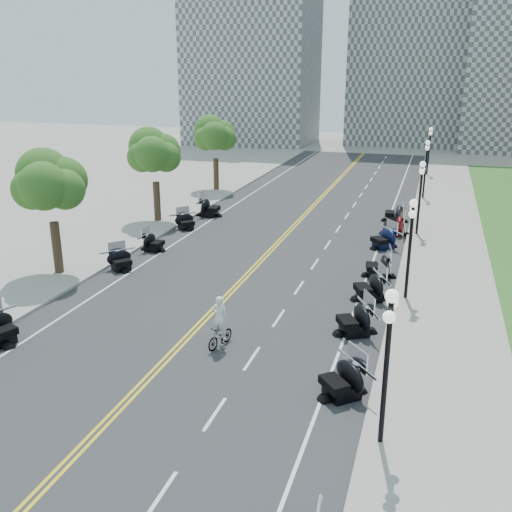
% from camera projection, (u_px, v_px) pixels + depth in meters
% --- Properties ---
extents(ground, '(160.00, 160.00, 0.00)m').
position_uv_depth(ground, '(214.00, 310.00, 27.08)').
color(ground, gray).
extents(road, '(16.00, 90.00, 0.01)m').
position_uv_depth(road, '(272.00, 249.00, 36.13)').
color(road, '#333335').
rests_on(road, ground).
extents(centerline_yellow_a, '(0.12, 90.00, 0.00)m').
position_uv_depth(centerline_yellow_a, '(270.00, 249.00, 36.16)').
color(centerline_yellow_a, yellow).
rests_on(centerline_yellow_a, road).
extents(centerline_yellow_b, '(0.12, 90.00, 0.00)m').
position_uv_depth(centerline_yellow_b, '(274.00, 249.00, 36.09)').
color(centerline_yellow_b, yellow).
rests_on(centerline_yellow_b, road).
extents(edge_line_north, '(0.12, 90.00, 0.00)m').
position_uv_depth(edge_line_north, '(374.00, 259.00, 34.30)').
color(edge_line_north, white).
rests_on(edge_line_north, road).
extents(edge_line_south, '(0.12, 90.00, 0.00)m').
position_uv_depth(edge_line_south, '(180.00, 240.00, 37.96)').
color(edge_line_south, white).
rests_on(edge_line_south, road).
extents(lane_dash_3, '(0.12, 2.00, 0.00)m').
position_uv_depth(lane_dash_3, '(160.00, 496.00, 15.29)').
color(lane_dash_3, white).
rests_on(lane_dash_3, road).
extents(lane_dash_4, '(0.12, 2.00, 0.00)m').
position_uv_depth(lane_dash_4, '(215.00, 414.00, 18.91)').
color(lane_dash_4, white).
rests_on(lane_dash_4, road).
extents(lane_dash_5, '(0.12, 2.00, 0.00)m').
position_uv_depth(lane_dash_5, '(252.00, 358.00, 22.54)').
color(lane_dash_5, white).
rests_on(lane_dash_5, road).
extents(lane_dash_6, '(0.12, 2.00, 0.00)m').
position_uv_depth(lane_dash_6, '(279.00, 318.00, 26.16)').
color(lane_dash_6, white).
rests_on(lane_dash_6, road).
extents(lane_dash_7, '(0.12, 2.00, 0.00)m').
position_uv_depth(lane_dash_7, '(299.00, 288.00, 29.78)').
color(lane_dash_7, white).
rests_on(lane_dash_7, road).
extents(lane_dash_8, '(0.12, 2.00, 0.00)m').
position_uv_depth(lane_dash_8, '(315.00, 264.00, 33.40)').
color(lane_dash_8, white).
rests_on(lane_dash_8, road).
extents(lane_dash_9, '(0.12, 2.00, 0.00)m').
position_uv_depth(lane_dash_9, '(328.00, 245.00, 37.02)').
color(lane_dash_9, white).
rests_on(lane_dash_9, road).
extents(lane_dash_10, '(0.12, 2.00, 0.00)m').
position_uv_depth(lane_dash_10, '(338.00, 229.00, 40.64)').
color(lane_dash_10, white).
rests_on(lane_dash_10, road).
extents(lane_dash_11, '(0.12, 2.00, 0.00)m').
position_uv_depth(lane_dash_11, '(347.00, 216.00, 44.27)').
color(lane_dash_11, white).
rests_on(lane_dash_11, road).
extents(lane_dash_12, '(0.12, 2.00, 0.00)m').
position_uv_depth(lane_dash_12, '(354.00, 205.00, 47.89)').
color(lane_dash_12, white).
rests_on(lane_dash_12, road).
extents(lane_dash_13, '(0.12, 2.00, 0.00)m').
position_uv_depth(lane_dash_13, '(361.00, 195.00, 51.51)').
color(lane_dash_13, white).
rests_on(lane_dash_13, road).
extents(lane_dash_14, '(0.12, 2.00, 0.00)m').
position_uv_depth(lane_dash_14, '(366.00, 187.00, 55.13)').
color(lane_dash_14, white).
rests_on(lane_dash_14, road).
extents(lane_dash_15, '(0.12, 2.00, 0.00)m').
position_uv_depth(lane_dash_15, '(371.00, 179.00, 58.75)').
color(lane_dash_15, white).
rests_on(lane_dash_15, road).
extents(lane_dash_16, '(0.12, 2.00, 0.00)m').
position_uv_depth(lane_dash_16, '(375.00, 173.00, 62.37)').
color(lane_dash_16, white).
rests_on(lane_dash_16, road).
extents(lane_dash_17, '(0.12, 2.00, 0.00)m').
position_uv_depth(lane_dash_17, '(379.00, 167.00, 66.00)').
color(lane_dash_17, white).
rests_on(lane_dash_17, road).
extents(lane_dash_18, '(0.12, 2.00, 0.00)m').
position_uv_depth(lane_dash_18, '(383.00, 162.00, 69.62)').
color(lane_dash_18, white).
rests_on(lane_dash_18, road).
extents(lane_dash_19, '(0.12, 2.00, 0.00)m').
position_uv_depth(lane_dash_19, '(386.00, 157.00, 73.24)').
color(lane_dash_19, white).
rests_on(lane_dash_19, road).
extents(sidewalk_north, '(5.00, 90.00, 0.15)m').
position_uv_depth(sidewalk_north, '(445.00, 264.00, 33.10)').
color(sidewalk_north, '#9E9991').
rests_on(sidewalk_north, ground).
extents(sidewalk_south, '(5.00, 90.00, 0.15)m').
position_uv_depth(sidewalk_south, '(125.00, 234.00, 39.11)').
color(sidewalk_south, '#9E9991').
rests_on(sidewalk_south, ground).
extents(distant_block_a, '(18.00, 14.00, 26.00)m').
position_uv_depth(distant_block_a, '(253.00, 53.00, 84.29)').
color(distant_block_a, gray).
rests_on(distant_block_a, ground).
extents(distant_block_b, '(16.00, 12.00, 30.00)m').
position_uv_depth(distant_block_b, '(409.00, 39.00, 82.80)').
color(distant_block_b, gray).
rests_on(distant_block_b, ground).
extents(street_lamp_1, '(0.50, 1.20, 4.90)m').
position_uv_depth(street_lamp_1, '(386.00, 369.00, 16.56)').
color(street_lamp_1, black).
rests_on(street_lamp_1, sidewalk_north).
extents(street_lamp_2, '(0.50, 1.20, 4.90)m').
position_uv_depth(street_lamp_2, '(409.00, 250.00, 27.42)').
color(street_lamp_2, black).
rests_on(street_lamp_2, sidewalk_north).
extents(street_lamp_3, '(0.50, 1.20, 4.90)m').
position_uv_depth(street_lamp_3, '(420.00, 198.00, 38.29)').
color(street_lamp_3, black).
rests_on(street_lamp_3, sidewalk_north).
extents(street_lamp_4, '(0.50, 1.20, 4.90)m').
position_uv_depth(street_lamp_4, '(425.00, 170.00, 49.15)').
color(street_lamp_4, black).
rests_on(street_lamp_4, sidewalk_north).
extents(street_lamp_5, '(0.50, 1.20, 4.90)m').
position_uv_depth(street_lamp_5, '(429.00, 151.00, 60.02)').
color(street_lamp_5, black).
rests_on(street_lamp_5, sidewalk_north).
extents(tree_2, '(4.80, 4.80, 9.20)m').
position_uv_depth(tree_2, '(50.00, 190.00, 30.26)').
color(tree_2, '#235619').
rests_on(tree_2, sidewalk_south).
extents(tree_3, '(4.80, 4.80, 9.20)m').
position_uv_depth(tree_3, '(155.00, 158.00, 41.12)').
color(tree_3, '#235619').
rests_on(tree_3, sidewalk_south).
extents(tree_4, '(4.80, 4.80, 9.20)m').
position_uv_depth(tree_4, '(215.00, 139.00, 51.99)').
color(tree_4, '#235619').
rests_on(tree_4, sidewalk_south).
extents(motorcycle_n_4, '(2.89, 2.89, 1.43)m').
position_uv_depth(motorcycle_n_4, '(342.00, 378.00, 19.73)').
color(motorcycle_n_4, black).
rests_on(motorcycle_n_4, road).
extents(motorcycle_n_5, '(2.86, 2.86, 1.47)m').
position_uv_depth(motorcycle_n_5, '(355.00, 318.00, 24.39)').
color(motorcycle_n_5, black).
rests_on(motorcycle_n_5, road).
extents(motorcycle_n_6, '(2.82, 2.82, 1.48)m').
position_uv_depth(motorcycle_n_6, '(370.00, 286.00, 28.02)').
color(motorcycle_n_6, black).
rests_on(motorcycle_n_6, road).
extents(motorcycle_n_7, '(2.36, 2.36, 1.43)m').
position_uv_depth(motorcycle_n_7, '(378.00, 265.00, 31.12)').
color(motorcycle_n_7, black).
rests_on(motorcycle_n_7, road).
extents(motorcycle_n_8, '(2.89, 2.89, 1.44)m').
position_uv_depth(motorcycle_n_8, '(384.00, 238.00, 36.07)').
color(motorcycle_n_8, black).
rests_on(motorcycle_n_8, road).
extents(motorcycle_n_9, '(2.28, 2.28, 1.57)m').
position_uv_depth(motorcycle_n_9, '(395.00, 224.00, 39.04)').
color(motorcycle_n_9, '#590A0C').
rests_on(motorcycle_n_9, road).
extents(motorcycle_n_10, '(2.28, 2.28, 1.49)m').
position_uv_depth(motorcycle_n_10, '(395.00, 212.00, 42.42)').
color(motorcycle_n_10, black).
rests_on(motorcycle_n_10, road).
extents(motorcycle_s_6, '(2.53, 2.53, 1.26)m').
position_uv_depth(motorcycle_s_6, '(121.00, 259.00, 32.28)').
color(motorcycle_s_6, black).
rests_on(motorcycle_s_6, road).
extents(motorcycle_s_7, '(1.85, 1.85, 1.24)m').
position_uv_depth(motorcycle_s_7, '(153.00, 241.00, 35.63)').
color(motorcycle_s_7, black).
rests_on(motorcycle_s_7, road).
extents(motorcycle_s_8, '(2.52, 2.52, 1.25)m').
position_uv_depth(motorcycle_s_8, '(186.00, 221.00, 40.46)').
color(motorcycle_s_8, black).
rests_on(motorcycle_s_8, road).
extents(motorcycle_s_9, '(2.33, 2.33, 1.54)m').
position_uv_depth(motorcycle_s_9, '(210.00, 207.00, 43.94)').
color(motorcycle_s_9, black).
rests_on(motorcycle_s_9, road).
extents(bicycle, '(0.87, 1.64, 0.95)m').
position_uv_depth(bicycle, '(220.00, 336.00, 23.36)').
color(bicycle, '#A51414').
rests_on(bicycle, road).
extents(cyclist_rider, '(0.69, 0.45, 1.89)m').
position_uv_depth(cyclist_rider, '(219.00, 304.00, 22.92)').
color(cyclist_rider, white).
rests_on(cyclist_rider, bicycle).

